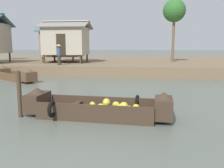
# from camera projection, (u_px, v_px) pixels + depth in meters

# --- Properties ---
(ground_plane) EXTENTS (300.00, 300.00, 0.00)m
(ground_plane) POSITION_uv_depth(u_px,v_px,m) (112.00, 91.00, 12.47)
(ground_plane) COLOR #596056
(riverbank_strip) EXTENTS (160.00, 20.00, 0.83)m
(riverbank_strip) POSITION_uv_depth(u_px,v_px,m) (129.00, 63.00, 27.13)
(riverbank_strip) COLOR #756047
(riverbank_strip) RESTS_ON ground
(banana_boat) EXTENTS (4.84, 1.80, 0.92)m
(banana_boat) POSITION_uv_depth(u_px,v_px,m) (98.00, 108.00, 7.83)
(banana_boat) COLOR #3D2D21
(banana_boat) RESTS_ON ground
(cargo_boat_upstream) EXTENTS (4.09, 3.25, 0.92)m
(cargo_boat_upstream) POSITION_uv_depth(u_px,v_px,m) (15.00, 75.00, 16.35)
(cargo_boat_upstream) COLOR brown
(cargo_boat_upstream) RESTS_ON ground
(stilt_house_mid_left) EXTENTS (4.00, 3.96, 3.72)m
(stilt_house_mid_left) POSITION_uv_depth(u_px,v_px,m) (63.00, 43.00, 23.23)
(stilt_house_mid_left) COLOR #4C3826
(stilt_house_mid_left) RESTS_ON riverbank_strip
(stilt_house_mid_right) EXTENTS (4.39, 3.42, 3.78)m
(stilt_house_mid_right) POSITION_uv_depth(u_px,v_px,m) (66.00, 40.00, 21.87)
(stilt_house_mid_right) COLOR #4C3826
(stilt_house_mid_right) RESTS_ON riverbank_strip
(palm_tree_far) EXTENTS (2.10, 2.10, 5.81)m
(palm_tree_far) POSITION_uv_depth(u_px,v_px,m) (174.00, 11.00, 22.15)
(palm_tree_far) COLOR brown
(palm_tree_far) RESTS_ON riverbank_strip
(vendor_person) EXTENTS (0.44, 0.44, 1.66)m
(vendor_person) POSITION_uv_depth(u_px,v_px,m) (59.00, 53.00, 19.07)
(vendor_person) COLOR #332D28
(vendor_person) RESTS_ON riverbank_strip
(mooring_post) EXTENTS (0.14, 0.14, 1.53)m
(mooring_post) POSITION_uv_depth(u_px,v_px,m) (19.00, 94.00, 7.77)
(mooring_post) COLOR #423323
(mooring_post) RESTS_ON ground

